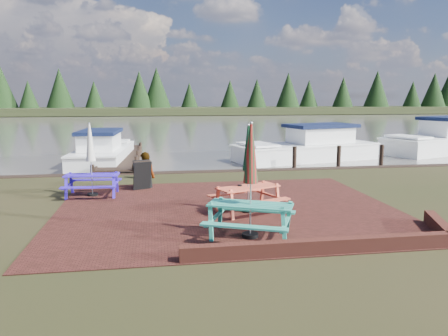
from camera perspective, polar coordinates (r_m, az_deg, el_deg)
name	(u,v)px	position (r m, az deg, el deg)	size (l,w,h in m)	color
ground	(234,220)	(10.85, 1.32, -6.78)	(120.00, 120.00, 0.00)	black
paving	(227,209)	(11.79, 0.44, -5.40)	(9.00, 7.50, 0.02)	#341510
brick_wall	(361,241)	(9.26, 17.48, -9.10)	(6.21, 1.79, 0.30)	#4C1E16
water	(172,124)	(47.38, -6.81, 5.66)	(120.00, 60.00, 0.02)	#424039
far_treeline	(165,94)	(76.27, -7.77, 9.49)	(120.00, 10.00, 8.10)	black
picnic_table_teal	(250,199)	(9.31, 3.48, -4.01)	(2.26, 2.16, 2.47)	teal
picnic_table_red	(248,182)	(11.34, 3.16, -1.90)	(2.08, 1.98, 2.29)	#D95437
picnic_table_blue	(91,171)	(13.79, -16.92, -0.39)	(1.67, 1.50, 2.21)	#361BCE
chalkboard	(142,175)	(14.43, -10.60, -0.89)	(0.62, 0.74, 0.94)	black
jetty	(121,157)	(21.78, -13.25, 1.47)	(1.76, 9.08, 1.00)	black
boat_jetty	(103,153)	(21.39, -15.54, 1.88)	(2.62, 6.49, 1.84)	white
boat_near	(308,149)	(22.44, 10.98, 2.50)	(7.74, 4.32, 1.98)	white
boat_far	(440,141)	(27.74, 26.41, 3.14)	(7.65, 5.00, 2.25)	white
person	(145,152)	(16.25, -10.32, 2.03)	(0.72, 0.47, 1.96)	gray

